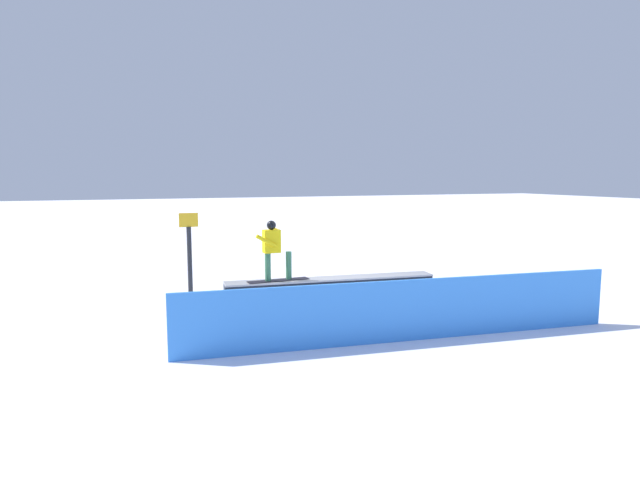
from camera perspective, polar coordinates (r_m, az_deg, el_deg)
ground_plane at (r=13.35m, az=1.25°, el=-6.25°), size 120.00×120.00×0.00m
grind_box at (r=13.29m, az=1.25°, el=-5.28°), size 5.34×1.09×0.51m
snowboarder at (r=12.76m, az=-5.03°, el=-0.91°), size 1.53×0.45×1.47m
safety_fence at (r=9.98m, az=9.43°, el=-7.50°), size 8.52×0.93×1.15m
trail_marker at (r=11.76m, az=-13.86°, el=-2.29°), size 0.40×0.10×2.26m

